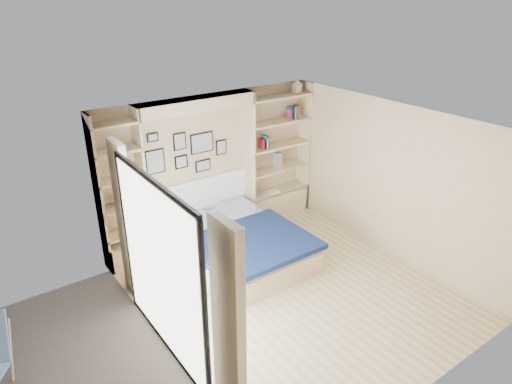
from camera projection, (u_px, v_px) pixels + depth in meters
ground at (291, 290)px, 6.68m from camera, size 4.50×4.50×0.00m
room_shell at (213, 195)px, 7.16m from camera, size 4.50×4.50×4.50m
bed at (239, 245)px, 7.31m from camera, size 1.78×2.22×1.07m
photo_gallery at (186, 152)px, 7.43m from camera, size 1.48×0.02×0.82m
reading_lamps at (202, 182)px, 7.55m from camera, size 1.92×0.12×0.15m
shelf_decor at (268, 133)px, 8.10m from camera, size 3.57×0.23×2.03m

